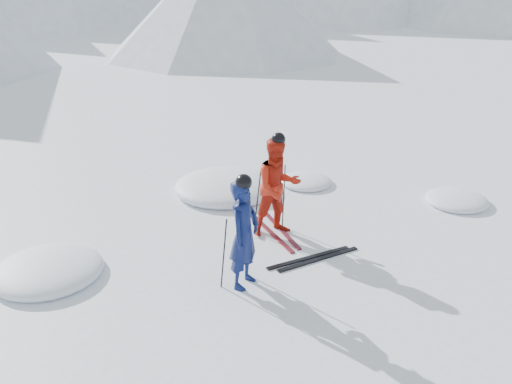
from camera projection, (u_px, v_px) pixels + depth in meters
ground at (339, 229)px, 10.81m from camera, size 160.00×160.00×0.00m
skier_blue at (244, 235)px, 8.59m from camera, size 0.79×0.68×1.83m
skier_red at (278, 187)px, 10.29m from camera, size 1.11×0.98×1.94m
pole_blue_left at (224, 254)px, 8.63m from camera, size 0.12×0.09×1.22m
pole_blue_right at (247, 241)px, 9.03m from camera, size 0.12×0.07×1.22m
pole_red_left at (257, 203)px, 10.41m from camera, size 0.13×0.10×1.29m
pole_red_right at (284, 196)px, 10.70m from camera, size 0.13×0.09×1.29m
ski_worn_left at (272, 234)px, 10.59m from camera, size 0.53×1.67×0.03m
ski_worn_right at (281, 230)px, 10.73m from camera, size 0.64×1.64×0.03m
ski_loose_a at (309, 258)px, 9.71m from camera, size 1.68×0.45×0.03m
ski_loose_b at (319, 259)px, 9.66m from camera, size 1.69×0.39×0.03m
snow_lumps at (221, 209)px, 11.70m from camera, size 9.68×5.67×0.52m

